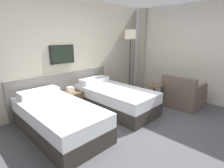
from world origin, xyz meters
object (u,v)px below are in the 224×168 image
object	(u,v)px
nightstand	(71,101)
floor_lamp	(130,41)
armchair	(183,96)
bed_near_door	(58,118)
side_table	(154,91)
bed_near_window	(114,98)

from	to	relation	value
nightstand	floor_lamp	size ratio (longest dim) A/B	0.30
nightstand	armchair	xyz separation A→B (m)	(2.19, -1.86, 0.04)
floor_lamp	nightstand	bearing A→B (deg)	173.82
bed_near_door	side_table	xyz separation A→B (m)	(2.47, -0.54, 0.10)
nightstand	side_table	distance (m)	2.14
bed_near_window	armchair	xyz separation A→B (m)	(1.43, -1.11, -0.01)
bed_near_door	nightstand	bearing A→B (deg)	44.74
bed_near_window	nightstand	xyz separation A→B (m)	(-0.76, 0.75, -0.05)
side_table	nightstand	bearing A→B (deg)	142.95
bed_near_window	nightstand	world-z (taller)	bed_near_window
bed_near_door	floor_lamp	bearing A→B (deg)	11.03
bed_near_door	floor_lamp	size ratio (longest dim) A/B	1.04
floor_lamp	armchair	world-z (taller)	floor_lamp
floor_lamp	side_table	bearing A→B (deg)	-104.88
bed_near_door	side_table	size ratio (longest dim) A/B	3.67
nightstand	bed_near_window	bearing A→B (deg)	-44.74
bed_near_door	armchair	size ratio (longest dim) A/B	2.27
bed_near_door	floor_lamp	world-z (taller)	floor_lamp
bed_near_door	nightstand	size ratio (longest dim) A/B	3.46
side_table	armchair	distance (m)	0.76
bed_near_door	side_table	bearing A→B (deg)	-12.28
side_table	floor_lamp	bearing A→B (deg)	75.12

